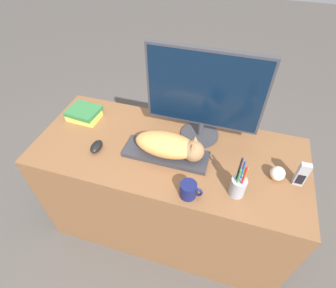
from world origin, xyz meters
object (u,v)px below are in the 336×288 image
(keyboard, at_px, (167,154))
(pen_cup, at_px, (238,186))
(phone, at_px, (302,175))
(baseball, at_px, (278,173))
(coffee_mug, at_px, (189,190))
(cat, at_px, (172,146))
(book_stack, at_px, (84,114))
(monitor, at_px, (204,94))
(computer_mouse, at_px, (96,147))

(keyboard, bearing_deg, pen_cup, -19.30)
(phone, bearing_deg, baseball, 177.58)
(coffee_mug, relative_size, pen_cup, 0.46)
(coffee_mug, bearing_deg, keyboard, 129.04)
(cat, distance_m, book_stack, 0.62)
(cat, distance_m, pen_cup, 0.37)
(monitor, xyz_separation_m, phone, (0.52, -0.19, -0.22))
(cat, xyz_separation_m, baseball, (0.52, 0.01, -0.05))
(computer_mouse, bearing_deg, baseball, 4.86)
(keyboard, xyz_separation_m, book_stack, (-0.57, 0.15, 0.02))
(keyboard, relative_size, pen_cup, 1.92)
(keyboard, relative_size, computer_mouse, 4.75)
(phone, bearing_deg, cat, -179.10)
(pen_cup, bearing_deg, monitor, 126.24)
(coffee_mug, height_order, baseball, coffee_mug)
(keyboard, xyz_separation_m, phone, (0.65, 0.01, 0.06))
(keyboard, height_order, monitor, monitor)
(computer_mouse, relative_size, baseball, 1.31)
(baseball, relative_size, book_stack, 0.37)
(computer_mouse, bearing_deg, cat, 9.15)
(cat, height_order, computer_mouse, cat)
(book_stack, bearing_deg, keyboard, -15.11)
(keyboard, xyz_separation_m, coffee_mug, (0.17, -0.21, 0.03))
(monitor, bearing_deg, phone, -20.30)
(monitor, distance_m, coffee_mug, 0.48)
(cat, bearing_deg, monitor, 62.57)
(monitor, xyz_separation_m, book_stack, (-0.70, -0.05, -0.25))
(coffee_mug, xyz_separation_m, baseball, (0.38, 0.22, -0.01))
(cat, xyz_separation_m, monitor, (0.10, 0.20, 0.20))
(computer_mouse, distance_m, book_stack, 0.30)
(cat, distance_m, coffee_mug, 0.25)
(coffee_mug, distance_m, pen_cup, 0.22)
(keyboard, relative_size, phone, 3.24)
(baseball, bearing_deg, coffee_mug, -150.18)
(cat, xyz_separation_m, book_stack, (-0.60, 0.15, -0.05))
(monitor, height_order, phone, monitor)
(monitor, distance_m, baseball, 0.52)
(keyboard, distance_m, pen_cup, 0.40)
(cat, bearing_deg, book_stack, 165.56)
(coffee_mug, bearing_deg, monitor, 94.93)
(coffee_mug, xyz_separation_m, book_stack, (-0.74, 0.36, -0.01))
(keyboard, xyz_separation_m, monitor, (0.13, 0.20, 0.27))
(pen_cup, distance_m, baseball, 0.23)
(monitor, bearing_deg, cat, -117.43)
(keyboard, xyz_separation_m, cat, (0.03, 0.00, 0.07))
(baseball, bearing_deg, pen_cup, -140.30)
(computer_mouse, distance_m, baseball, 0.93)
(cat, bearing_deg, computer_mouse, -170.85)
(pen_cup, bearing_deg, coffee_mug, -160.34)
(coffee_mug, height_order, pen_cup, pen_cup)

